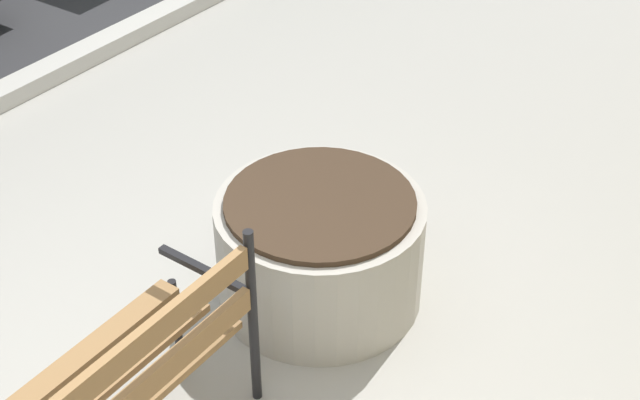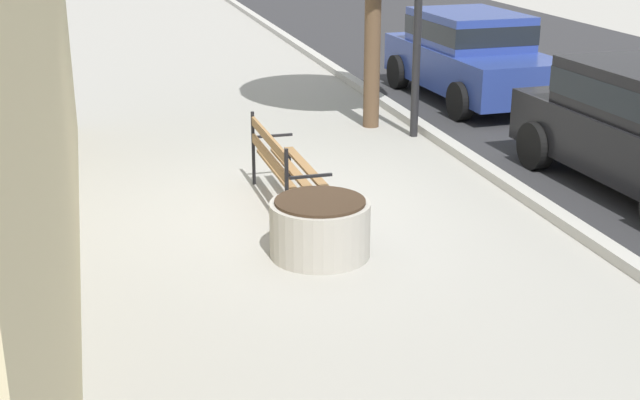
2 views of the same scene
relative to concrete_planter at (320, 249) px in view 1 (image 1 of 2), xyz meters
The scene contains 1 object.
concrete_planter is the anchor object (origin of this frame).
Camera 1 is at (-1.41, -2.10, 3.24)m, focal length 52.73 mm.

